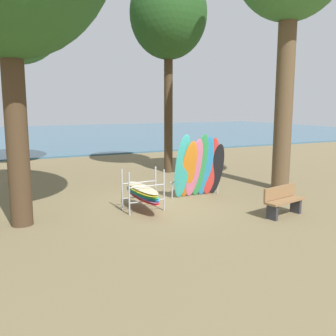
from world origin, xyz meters
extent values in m
plane|color=brown|center=(0.00, 0.00, 0.00)|extent=(80.00, 80.00, 0.00)
cube|color=#38607A|center=(0.00, 30.51, 0.05)|extent=(80.00, 36.00, 0.10)
cylinder|color=#42301E|center=(-4.18, -0.27, 2.82)|extent=(0.56, 0.56, 5.64)
cylinder|color=brown|center=(4.99, 0.07, 3.55)|extent=(0.65, 0.65, 7.09)
cylinder|color=#42301E|center=(2.87, 5.27, 3.02)|extent=(0.40, 0.40, 6.04)
ellipsoid|color=#234C1E|center=(2.87, 5.27, 7.13)|extent=(3.44, 3.44, 3.95)
cylinder|color=brown|center=(-3.14, 8.62, 3.07)|extent=(0.41, 0.41, 6.15)
ellipsoid|color=#387033|center=(-3.14, 8.62, 7.58)|extent=(4.54, 4.54, 5.22)
ellipsoid|color=#38B2AD|center=(0.90, 0.23, 1.11)|extent=(0.60, 0.77, 2.22)
ellipsoid|color=orange|center=(1.13, 0.25, 1.00)|extent=(0.60, 0.87, 2.00)
ellipsoid|color=pink|center=(1.35, 0.26, 1.03)|extent=(0.53, 0.72, 2.06)
ellipsoid|color=#339E56|center=(1.58, 0.27, 1.10)|extent=(0.57, 0.76, 2.21)
ellipsoid|color=#2D8ED1|center=(1.81, 0.28, 1.06)|extent=(0.58, 0.74, 2.11)
ellipsoid|color=red|center=(2.04, 0.29, 1.03)|extent=(0.57, 0.65, 2.05)
ellipsoid|color=black|center=(2.27, 0.30, 0.92)|extent=(0.57, 0.64, 1.84)
cylinder|color=#9EA0A5|center=(0.68, 0.56, 0.28)|extent=(0.04, 0.04, 0.55)
cylinder|color=#9EA0A5|center=(2.49, 0.52, 0.28)|extent=(0.04, 0.04, 0.55)
cylinder|color=#9EA0A5|center=(1.58, 0.54, 0.55)|extent=(1.97, 0.09, 0.04)
cylinder|color=#9EA0A5|center=(-1.32, -0.68, 0.62)|extent=(0.05, 0.05, 1.25)
cylinder|color=#9EA0A5|center=(-0.22, -0.68, 0.62)|extent=(0.05, 0.05, 1.25)
cylinder|color=#9EA0A5|center=(-1.32, -0.08, 0.62)|extent=(0.05, 0.05, 1.25)
cylinder|color=#9EA0A5|center=(-0.22, -0.08, 0.62)|extent=(0.05, 0.05, 1.25)
cylinder|color=#9EA0A5|center=(-0.77, -0.68, 0.35)|extent=(1.10, 0.04, 0.04)
cylinder|color=#9EA0A5|center=(-0.77, -0.68, 0.80)|extent=(1.10, 0.04, 0.04)
cylinder|color=#9EA0A5|center=(-0.77, -0.08, 0.35)|extent=(1.10, 0.04, 0.04)
cylinder|color=#9EA0A5|center=(-0.77, -0.08, 0.80)|extent=(1.10, 0.04, 0.04)
ellipsoid|color=red|center=(-0.75, -0.38, 0.40)|extent=(0.52, 2.11, 0.06)
ellipsoid|color=pink|center=(-0.73, -0.38, 0.46)|extent=(0.63, 2.13, 0.06)
ellipsoid|color=#2D8ED1|center=(-0.80, -0.38, 0.52)|extent=(0.58, 2.12, 0.06)
ellipsoid|color=#339E56|center=(-0.81, -0.38, 0.58)|extent=(0.52, 2.11, 0.06)
ellipsoid|color=yellow|center=(-0.82, -0.38, 0.64)|extent=(0.52, 2.10, 0.06)
ellipsoid|color=#C6B289|center=(-0.80, -0.38, 0.70)|extent=(0.53, 2.11, 0.06)
cube|color=#2D2D33|center=(2.04, -2.84, 0.21)|extent=(0.16, 0.33, 0.42)
cube|color=#2D2D33|center=(3.14, -2.61, 0.21)|extent=(0.16, 0.33, 0.42)
cube|color=olive|center=(2.59, -2.73, 0.45)|extent=(1.45, 0.68, 0.06)
cube|color=olive|center=(2.55, -2.55, 0.67)|extent=(1.38, 0.35, 0.36)
camera|label=1|loc=(-5.04, -10.68, 3.13)|focal=40.85mm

